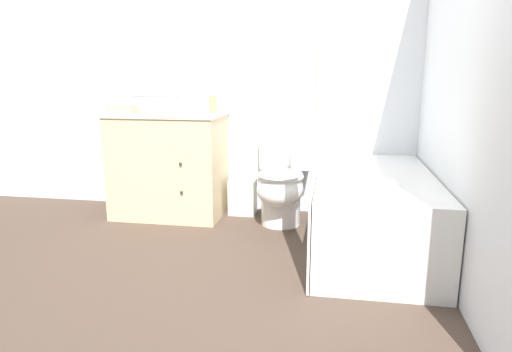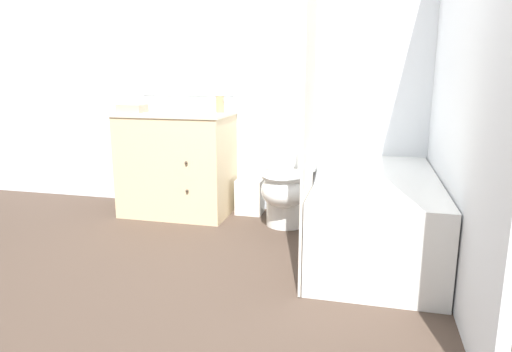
% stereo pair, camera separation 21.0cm
% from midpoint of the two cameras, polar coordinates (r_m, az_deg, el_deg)
% --- Properties ---
extents(ground_plane, '(14.00, 14.00, 0.00)m').
position_cam_midpoint_polar(ground_plane, '(2.50, -7.63, -15.95)').
color(ground_plane, '#47382D').
extents(wall_back, '(8.00, 0.06, 2.50)m').
position_cam_midpoint_polar(wall_back, '(3.96, -0.18, 13.52)').
color(wall_back, silver).
rests_on(wall_back, ground_plane).
extents(wall_right, '(0.05, 2.79, 2.50)m').
position_cam_midpoint_polar(wall_right, '(3.04, 21.73, 12.86)').
color(wall_right, silver).
rests_on(wall_right, ground_plane).
extents(vanity_cabinet, '(0.92, 0.60, 0.88)m').
position_cam_midpoint_polar(vanity_cabinet, '(3.95, -12.29, 1.58)').
color(vanity_cabinet, beige).
rests_on(vanity_cabinet, ground_plane).
extents(sink_faucet, '(0.14, 0.12, 0.12)m').
position_cam_midpoint_polar(sink_faucet, '(4.09, -11.49, 8.53)').
color(sink_faucet, silver).
rests_on(sink_faucet, vanity_cabinet).
extents(toilet, '(0.41, 0.67, 0.80)m').
position_cam_midpoint_polar(toilet, '(3.67, 1.60, -0.52)').
color(toilet, white).
rests_on(toilet, ground_plane).
extents(bathtub, '(0.76, 1.58, 0.53)m').
position_cam_midpoint_polar(bathtub, '(3.23, 12.64, -4.32)').
color(bathtub, white).
rests_on(bathtub, ground_plane).
extents(shower_curtain, '(0.02, 0.42, 1.85)m').
position_cam_midpoint_polar(shower_curtain, '(2.52, 4.88, 6.56)').
color(shower_curtain, silver).
rests_on(shower_curtain, ground_plane).
extents(wastebasket, '(0.22, 0.19, 0.30)m').
position_cam_midpoint_polar(wastebasket, '(3.96, -3.20, -2.62)').
color(wastebasket, silver).
rests_on(wastebasket, ground_plane).
extents(tissue_box, '(0.12, 0.12, 0.11)m').
position_cam_midpoint_polar(tissue_box, '(3.85, -7.24, 8.59)').
color(tissue_box, silver).
rests_on(tissue_box, vanity_cabinet).
extents(soap_dispenser, '(0.07, 0.07, 0.17)m').
position_cam_midpoint_polar(soap_dispenser, '(3.78, -7.03, 8.96)').
color(soap_dispenser, tan).
rests_on(soap_dispenser, vanity_cabinet).
extents(hand_towel_folded, '(0.21, 0.17, 0.07)m').
position_cam_midpoint_polar(hand_towel_folded, '(3.90, -17.79, 7.97)').
color(hand_towel_folded, tan).
rests_on(hand_towel_folded, vanity_cabinet).
extents(bath_towel_folded, '(0.34, 0.19, 0.08)m').
position_cam_midpoint_polar(bath_towel_folded, '(2.54, 11.00, -1.75)').
color(bath_towel_folded, white).
rests_on(bath_towel_folded, bathtub).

